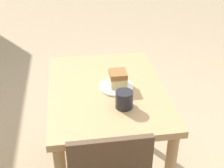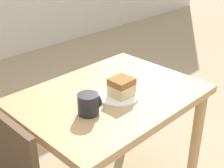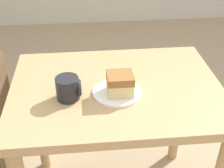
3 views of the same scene
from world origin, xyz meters
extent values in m
cube|color=tan|center=(-0.10, 0.34, 0.75)|extent=(0.91, 0.68, 0.04)
cylinder|color=tan|center=(-0.51, 0.63, 0.37)|extent=(0.06, 0.06, 0.73)
cylinder|color=tan|center=(0.31, 0.63, 0.37)|extent=(0.06, 0.06, 0.73)
cylinder|color=brown|center=(-0.65, 0.57, 0.20)|extent=(0.04, 0.04, 0.40)
cylinder|color=white|center=(-0.10, 0.28, 0.78)|extent=(0.20, 0.20, 0.01)
cube|color=#E5CC89|center=(-0.09, 0.27, 0.81)|extent=(0.10, 0.10, 0.06)
cube|color=#936033|center=(-0.09, 0.27, 0.86)|extent=(0.11, 0.10, 0.03)
cylinder|color=#232328|center=(-0.30, 0.27, 0.82)|extent=(0.09, 0.09, 0.10)
torus|color=#232328|center=(-0.26, 0.27, 0.82)|extent=(0.02, 0.07, 0.07)
camera|label=1|loc=(-1.65, 0.54, 1.75)|focal=50.00mm
camera|label=2|loc=(-1.07, -0.64, 1.51)|focal=50.00mm
camera|label=3|loc=(-0.23, -0.78, 1.52)|focal=50.00mm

